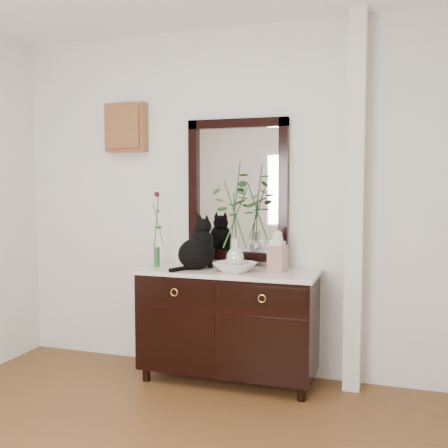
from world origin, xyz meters
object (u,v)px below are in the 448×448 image
(cat, at_px, (197,243))
(ginger_jar, at_px, (277,250))
(lotus_bowl, at_px, (235,267))
(sideboard, at_px, (228,319))

(cat, distance_m, ginger_jar, 0.61)
(ginger_jar, bearing_deg, lotus_bowl, -160.83)
(cat, height_order, lotus_bowl, cat)
(sideboard, xyz_separation_m, lotus_bowl, (0.08, -0.07, 0.41))
(sideboard, relative_size, cat, 3.43)
(sideboard, relative_size, ginger_jar, 4.24)
(sideboard, distance_m, ginger_jar, 0.65)
(cat, bearing_deg, lotus_bowl, 16.73)
(lotus_bowl, bearing_deg, ginger_jar, 19.17)
(sideboard, bearing_deg, lotus_bowl, -43.39)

